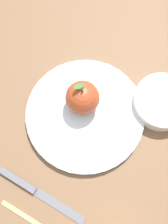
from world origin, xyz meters
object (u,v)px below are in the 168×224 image
Objects in this scene: apple at (82,98)px; knife at (33,190)px; dinner_plate at (84,113)px; side_bowl at (162,102)px.

knife is at bearing 109.66° from apple.
apple is at bearing -33.08° from dinner_plate.
apple is 0.18m from side_bowl.
dinner_plate is 0.20m from knife.
knife is (0.04, 0.34, -0.02)m from side_bowl.
side_bowl is (-0.10, -0.15, 0.01)m from dinner_plate.
dinner_plate is 3.03× the size of apple.
knife is (-0.07, 0.20, -0.05)m from apple.
dinner_plate is at bearing 146.92° from apple.
apple reaches higher than side_bowl.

